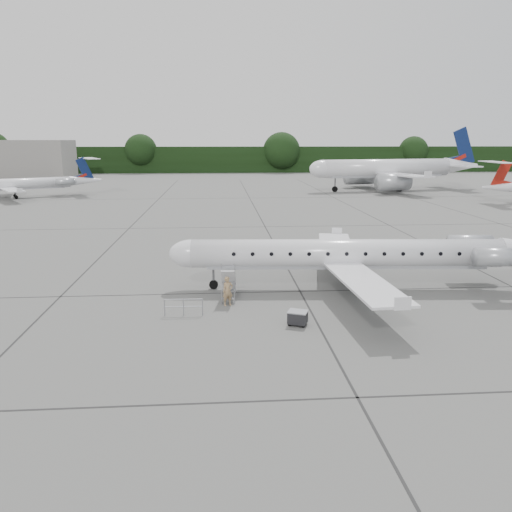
{
  "coord_description": "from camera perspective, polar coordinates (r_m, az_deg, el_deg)",
  "views": [
    {
      "loc": [
        -10.19,
        -29.47,
        10.04
      ],
      "look_at": [
        -7.74,
        3.62,
        2.3
      ],
      "focal_mm": 35.0,
      "sensor_mm": 36.0,
      "label": 1
    }
  ],
  "objects": [
    {
      "name": "baggage_cart",
      "position": [
        27.93,
        4.78,
        -7.03
      ],
      "size": [
        1.24,
        1.14,
        0.87
      ],
      "primitive_type": null,
      "rotation": [
        0.0,
        0.0,
        -0.39
      ],
      "color": "black",
      "rests_on": "ground"
    },
    {
      "name": "bg_narrowbody",
      "position": [
        105.09,
        14.71,
        10.65
      ],
      "size": [
        38.9,
        31.08,
        12.52
      ],
      "primitive_type": null,
      "rotation": [
        0.0,
        0.0,
        0.18
      ],
      "color": "silver",
      "rests_on": "ground"
    },
    {
      "name": "ground",
      "position": [
        32.76,
        14.17,
        -5.13
      ],
      "size": [
        320.0,
        320.0,
        0.0
      ],
      "primitive_type": "plane",
      "color": "slate",
      "rests_on": "ground"
    },
    {
      "name": "passenger",
      "position": [
        30.94,
        -3.25,
        -4.03
      ],
      "size": [
        0.78,
        0.65,
        1.84
      ],
      "primitive_type": "imported",
      "rotation": [
        0.0,
        0.0,
        0.36
      ],
      "color": "#9C7C55",
      "rests_on": "ground"
    },
    {
      "name": "treeline",
      "position": [
        159.91,
        -0.59,
        10.97
      ],
      "size": [
        260.0,
        4.0,
        8.0
      ],
      "primitive_type": "cube",
      "color": "black",
      "rests_on": "ground"
    },
    {
      "name": "safety_railing",
      "position": [
        29.55,
        -8.29,
        -5.85
      ],
      "size": [
        2.2,
        0.16,
        1.0
      ],
      "primitive_type": null,
      "rotation": [
        0.0,
        0.0,
        -0.04
      ],
      "color": "gray",
      "rests_on": "ground"
    },
    {
      "name": "bg_regional_left",
      "position": [
        97.87,
        -26.52,
        7.91
      ],
      "size": [
        31.83,
        28.35,
        6.89
      ],
      "primitive_type": null,
      "rotation": [
        0.0,
        0.0,
        0.44
      ],
      "color": "silver",
      "rests_on": "ground"
    },
    {
      "name": "airstair",
      "position": [
        32.17,
        -3.14,
        -3.05
      ],
      "size": [
        1.01,
        2.42,
        2.17
      ],
      "primitive_type": null,
      "rotation": [
        0.0,
        0.0,
        -0.07
      ],
      "color": "silver",
      "rests_on": "ground"
    },
    {
      "name": "main_regional_jet",
      "position": [
        34.3,
        10.33,
        1.86
      ],
      "size": [
        28.22,
        21.19,
        6.92
      ],
      "primitive_type": null,
      "rotation": [
        0.0,
        0.0,
        -0.07
      ],
      "color": "silver",
      "rests_on": "ground"
    }
  ]
}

